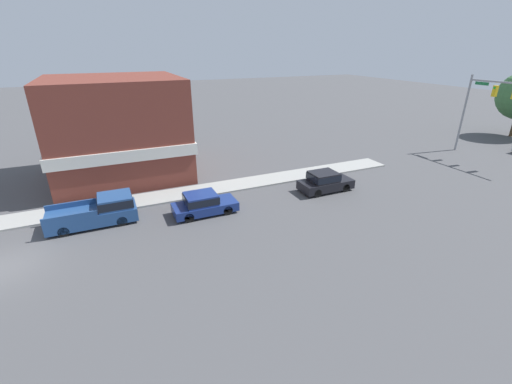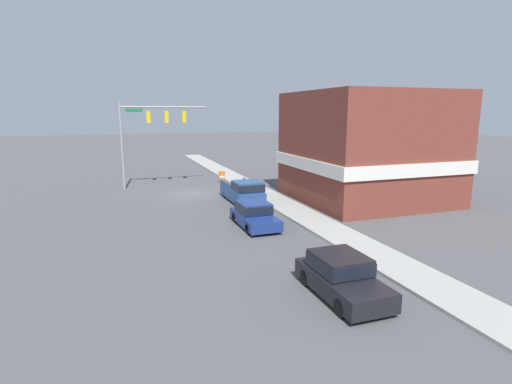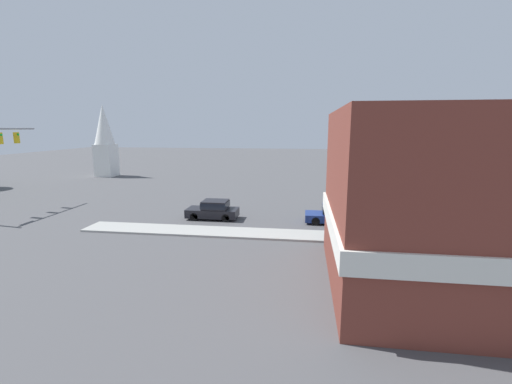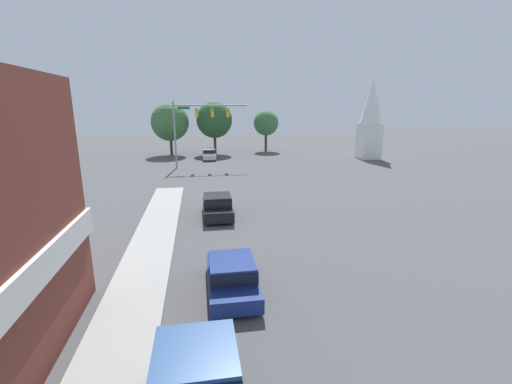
{
  "view_description": "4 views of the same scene",
  "coord_description": "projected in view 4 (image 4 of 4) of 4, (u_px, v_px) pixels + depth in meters",
  "views": [
    {
      "loc": [
        18.9,
        5.99,
        10.65
      ],
      "look_at": [
        -0.28,
        14.55,
        1.67
      ],
      "focal_mm": 24.0,
      "sensor_mm": 36.0,
      "label": 1
    },
    {
      "loc": [
        5.83,
        33.42,
        6.81
      ],
      "look_at": [
        -0.58,
        15.28,
        2.96
      ],
      "focal_mm": 28.0,
      "sensor_mm": 36.0,
      "label": 2
    },
    {
      "loc": [
        -29.07,
        13.8,
        7.51
      ],
      "look_at": [
        -0.88,
        17.76,
        2.19
      ],
      "focal_mm": 24.0,
      "sensor_mm": 36.0,
      "label": 3
    },
    {
      "loc": [
        -2.98,
        -1.22,
        7.35
      ],
      "look_at": [
        0.16,
        17.49,
        2.6
      ],
      "focal_mm": 24.0,
      "sensor_mm": 36.0,
      "label": 4
    }
  ],
  "objects": [
    {
      "name": "backdrop_tree_center",
      "position": [
        266.0,
        123.0,
        57.11
      ],
      "size": [
        4.14,
        4.14,
        6.75
      ],
      "color": "#4C3823",
      "rests_on": "ground"
    },
    {
      "name": "church_steeple",
      "position": [
        371.0,
        117.0,
        48.3
      ],
      "size": [
        3.06,
        3.06,
        11.16
      ],
      "color": "white",
      "rests_on": "ground"
    },
    {
      "name": "car_lead",
      "position": [
        232.0,
        275.0,
        13.76
      ],
      "size": [
        1.91,
        4.33,
        1.49
      ],
      "color": "black",
      "rests_on": "ground"
    },
    {
      "name": "car_distant",
      "position": [
        209.0,
        154.0,
        48.8
      ],
      "size": [
        1.8,
        4.67,
        1.55
      ],
      "color": "black",
      "rests_on": "ground"
    },
    {
      "name": "car_second_ahead",
      "position": [
        217.0,
        205.0,
        23.24
      ],
      "size": [
        1.92,
        4.27,
        1.57
      ],
      "color": "black",
      "rests_on": "ground"
    },
    {
      "name": "backdrop_tree_left_far",
      "position": [
        170.0,
        122.0,
        52.18
      ],
      "size": [
        5.71,
        5.71,
        7.88
      ],
      "color": "#4C3823",
      "rests_on": "ground"
    },
    {
      "name": "far_signal_assembly",
      "position": [
        199.0,
        119.0,
        41.03
      ],
      "size": [
        8.8,
        0.49,
        7.98
      ],
      "color": "gray",
      "rests_on": "ground"
    },
    {
      "name": "backdrop_tree_left_mid",
      "position": [
        214.0,
        120.0,
        53.31
      ],
      "size": [
        5.56,
        5.56,
        8.08
      ],
      "color": "#4C3823",
      "rests_on": "ground"
    }
  ]
}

